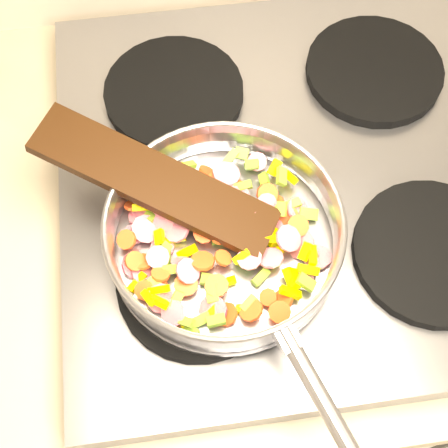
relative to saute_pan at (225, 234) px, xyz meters
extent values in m
cube|color=#939399|center=(0.10, 0.10, -0.07)|extent=(0.60, 0.60, 0.04)
cylinder|color=black|center=(-0.04, -0.04, -0.04)|extent=(0.19, 0.19, 0.02)
cylinder|color=black|center=(0.24, -0.04, -0.04)|extent=(0.19, 0.19, 0.02)
cylinder|color=black|center=(-0.04, 0.24, -0.04)|extent=(0.19, 0.19, 0.02)
cylinder|color=black|center=(0.24, 0.24, -0.04)|extent=(0.19, 0.19, 0.02)
cylinder|color=#9E9EA5|center=(0.00, 0.00, -0.03)|extent=(0.27, 0.27, 0.01)
torus|color=#9E9EA5|center=(0.00, 0.00, 0.00)|extent=(0.31, 0.31, 0.06)
torus|color=#9E9EA5|center=(0.00, 0.00, 0.03)|extent=(0.27, 0.27, 0.01)
cylinder|color=#9E9EA5|center=(0.07, -0.21, 0.02)|extent=(0.08, 0.19, 0.02)
cube|color=#9E9EA5|center=(0.05, -0.13, 0.02)|extent=(0.03, 0.04, 0.02)
cylinder|color=red|center=(0.05, -0.03, -0.01)|extent=(0.04, 0.04, 0.02)
cylinder|color=red|center=(0.01, 0.06, -0.01)|extent=(0.03, 0.04, 0.02)
cube|color=#FFF000|center=(-0.07, 0.01, -0.01)|extent=(0.01, 0.02, 0.01)
cylinder|color=red|center=(0.10, -0.03, -0.02)|extent=(0.04, 0.04, 0.01)
cylinder|color=red|center=(0.05, 0.04, -0.01)|extent=(0.03, 0.03, 0.02)
cube|color=#FFF000|center=(0.10, -0.03, -0.01)|extent=(0.01, 0.02, 0.01)
cylinder|color=red|center=(0.06, 0.01, -0.02)|extent=(0.04, 0.04, 0.01)
cylinder|color=red|center=(0.07, -0.01, 0.00)|extent=(0.03, 0.03, 0.02)
cube|color=#FFF000|center=(0.05, 0.01, -0.02)|extent=(0.02, 0.02, 0.02)
cylinder|color=red|center=(0.02, 0.00, -0.02)|extent=(0.04, 0.04, 0.02)
cube|color=#FFF000|center=(-0.08, -0.05, -0.01)|extent=(0.03, 0.01, 0.02)
cylinder|color=#FD5420|center=(-0.01, 0.02, -0.01)|extent=(0.03, 0.03, 0.02)
cylinder|color=#FD5420|center=(-0.08, -0.03, -0.01)|extent=(0.03, 0.03, 0.01)
cube|color=#7EB12F|center=(-0.03, -0.04, -0.02)|extent=(0.02, 0.02, 0.01)
cylinder|color=red|center=(-0.07, 0.03, -0.01)|extent=(0.03, 0.02, 0.03)
cube|color=#7EB12F|center=(0.07, 0.03, -0.01)|extent=(0.02, 0.02, 0.01)
cube|color=#7EB12F|center=(0.02, 0.10, -0.01)|extent=(0.02, 0.02, 0.01)
cylinder|color=#FD5420|center=(-0.01, -0.02, -0.01)|extent=(0.03, 0.03, 0.01)
cube|color=#7EB12F|center=(0.06, 0.08, -0.02)|extent=(0.01, 0.02, 0.01)
cylinder|color=#FD5420|center=(-0.03, -0.02, -0.01)|extent=(0.04, 0.04, 0.02)
cube|color=#7EB12F|center=(-0.04, -0.09, -0.02)|extent=(0.03, 0.02, 0.01)
cube|color=#7EB12F|center=(0.03, 0.05, -0.02)|extent=(0.03, 0.02, 0.01)
cylinder|color=red|center=(0.01, 0.08, 0.00)|extent=(0.04, 0.04, 0.01)
cylinder|color=red|center=(-0.08, 0.08, -0.01)|extent=(0.03, 0.03, 0.01)
cylinder|color=red|center=(-0.10, -0.03, -0.02)|extent=(0.03, 0.03, 0.02)
cylinder|color=red|center=(0.00, 0.04, -0.01)|extent=(0.04, 0.04, 0.02)
cube|color=#7EB12F|center=(0.10, 0.02, -0.02)|extent=(0.03, 0.02, 0.02)
cylinder|color=red|center=(-0.05, -0.03, -0.01)|extent=(0.04, 0.04, 0.02)
cube|color=#FFF000|center=(-0.03, -0.08, -0.02)|extent=(0.03, 0.02, 0.02)
cube|color=#FFF000|center=(-0.04, 0.00, -0.02)|extent=(0.03, 0.01, 0.02)
cube|color=#7EB12F|center=(-0.02, -0.06, -0.01)|extent=(0.01, 0.02, 0.01)
cube|color=#FFF000|center=(-0.08, -0.07, 0.00)|extent=(0.02, 0.02, 0.01)
cylinder|color=#FD5420|center=(0.05, 0.03, -0.02)|extent=(0.03, 0.03, 0.02)
cube|color=#FFF000|center=(0.00, -0.05, -0.02)|extent=(0.02, 0.01, 0.01)
cube|color=#7EB12F|center=(0.08, 0.03, -0.01)|extent=(0.02, 0.02, 0.01)
cylinder|color=red|center=(-0.10, 0.03, -0.02)|extent=(0.04, 0.04, 0.01)
cylinder|color=#FD5420|center=(0.00, 0.08, -0.01)|extent=(0.04, 0.04, 0.01)
cylinder|color=#FD5420|center=(0.09, 0.00, -0.01)|extent=(0.04, 0.04, 0.02)
cube|color=#FFF000|center=(-0.04, 0.10, -0.02)|extent=(0.02, 0.02, 0.02)
cylinder|color=red|center=(0.03, 0.03, -0.01)|extent=(0.04, 0.04, 0.02)
cube|color=#FFF000|center=(0.07, -0.06, -0.01)|extent=(0.01, 0.03, 0.02)
cylinder|color=#FD5420|center=(-0.11, 0.01, -0.01)|extent=(0.03, 0.03, 0.02)
cylinder|color=#FD5420|center=(0.05, -0.08, -0.02)|extent=(0.03, 0.03, 0.02)
cube|color=#FFF000|center=(-0.07, 0.04, -0.02)|extent=(0.03, 0.01, 0.02)
cylinder|color=#FD5420|center=(-0.10, -0.01, -0.01)|extent=(0.03, 0.02, 0.02)
cube|color=#7EB12F|center=(0.00, 0.03, -0.01)|extent=(0.02, 0.03, 0.01)
cube|color=#7EB12F|center=(0.02, -0.03, -0.02)|extent=(0.03, 0.03, 0.02)
cube|color=#7EB12F|center=(0.04, 0.11, -0.01)|extent=(0.02, 0.02, 0.01)
cylinder|color=red|center=(0.01, 0.06, -0.01)|extent=(0.04, 0.04, 0.01)
cylinder|color=#FD5420|center=(-0.01, -0.09, -0.02)|extent=(0.03, 0.03, 0.02)
cube|color=#7EB12F|center=(-0.05, -0.09, 0.00)|extent=(0.02, 0.02, 0.01)
cylinder|color=red|center=(-0.08, -0.06, -0.02)|extent=(0.05, 0.05, 0.02)
cube|color=#7EB12F|center=(0.04, 0.03, -0.01)|extent=(0.01, 0.02, 0.01)
cube|color=#FFF000|center=(0.06, -0.03, -0.02)|extent=(0.02, 0.02, 0.01)
cylinder|color=red|center=(-0.05, -0.02, -0.01)|extent=(0.03, 0.03, 0.02)
cylinder|color=#FD5420|center=(-0.05, -0.05, -0.02)|extent=(0.04, 0.04, 0.01)
cube|color=#FFF000|center=(0.01, -0.08, -0.02)|extent=(0.03, 0.01, 0.01)
cube|color=#7EB12F|center=(-0.07, -0.01, -0.02)|extent=(0.02, 0.03, 0.02)
cube|color=#7EB12F|center=(-0.01, 0.01, -0.02)|extent=(0.02, 0.02, 0.02)
cylinder|color=#FD5420|center=(0.10, -0.02, -0.03)|extent=(0.02, 0.02, 0.01)
cylinder|color=#FD5420|center=(0.06, 0.05, -0.01)|extent=(0.03, 0.03, 0.02)
cylinder|color=#FD5420|center=(0.02, 0.07, -0.02)|extent=(0.03, 0.03, 0.02)
cube|color=#7EB12F|center=(0.02, -0.08, -0.02)|extent=(0.02, 0.02, 0.01)
cube|color=#FFF000|center=(0.01, -0.03, -0.01)|extent=(0.02, 0.02, 0.02)
cylinder|color=#FD5420|center=(-0.02, 0.02, -0.02)|extent=(0.03, 0.04, 0.02)
cube|color=#FFF000|center=(-0.09, 0.05, -0.02)|extent=(0.02, 0.02, 0.01)
cylinder|color=red|center=(-0.07, 0.08, -0.02)|extent=(0.03, 0.03, 0.01)
cylinder|color=#FD5420|center=(-0.01, 0.10, -0.02)|extent=(0.02, 0.03, 0.03)
cylinder|color=#FD5420|center=(0.04, -0.08, -0.02)|extent=(0.02, 0.02, 0.01)
cylinder|color=red|center=(0.02, 0.05, -0.01)|extent=(0.04, 0.04, 0.02)
cylinder|color=#FD5420|center=(0.08, 0.02, -0.02)|extent=(0.04, 0.03, 0.02)
cube|color=#7EB12F|center=(-0.08, -0.04, -0.01)|extent=(0.02, 0.02, 0.01)
cube|color=#7EB12F|center=(-0.06, -0.07, 0.00)|extent=(0.02, 0.02, 0.02)
cube|color=#FFF000|center=(-0.09, 0.05, 0.00)|extent=(0.02, 0.01, 0.01)
cylinder|color=red|center=(0.09, -0.02, -0.02)|extent=(0.03, 0.04, 0.02)
cube|color=#7EB12F|center=(-0.06, -0.03, -0.01)|extent=(0.02, 0.01, 0.01)
cube|color=#7EB12F|center=(0.07, 0.02, 0.00)|extent=(0.02, 0.02, 0.02)
cylinder|color=red|center=(0.09, 0.03, -0.02)|extent=(0.04, 0.04, 0.03)
cube|color=#7EB12F|center=(0.05, 0.10, -0.02)|extent=(0.02, 0.02, 0.02)
cylinder|color=#FD5420|center=(0.05, -0.10, -0.01)|extent=(0.03, 0.03, 0.02)
cylinder|color=#FD5420|center=(0.04, 0.03, -0.01)|extent=(0.03, 0.03, 0.02)
cube|color=#FFF000|center=(0.06, -0.01, -0.02)|extent=(0.02, 0.02, 0.02)
cylinder|color=red|center=(-0.09, 0.03, -0.01)|extent=(0.04, 0.04, 0.02)
cylinder|color=red|center=(0.01, 0.04, -0.03)|extent=(0.03, 0.04, 0.03)
cube|color=#7EB12F|center=(0.01, 0.00, -0.01)|extent=(0.01, 0.02, 0.01)
cube|color=#FFF000|center=(0.09, -0.01, -0.02)|extent=(0.02, 0.02, 0.02)
cylinder|color=red|center=(-0.07, 0.00, -0.02)|extent=(0.04, 0.04, 0.01)
cube|color=#7EB12F|center=(-0.02, 0.05, -0.01)|extent=(0.02, 0.02, 0.01)
cylinder|color=red|center=(-0.09, 0.05, -0.02)|extent=(0.04, 0.05, 0.03)
cube|color=#FFF000|center=(0.09, -0.05, -0.01)|extent=(0.03, 0.02, 0.02)
cube|color=#FFF000|center=(-0.03, 0.09, -0.02)|extent=(0.03, 0.01, 0.01)
cube|color=#FFF000|center=(-0.06, 0.01, -0.02)|extent=(0.02, 0.01, 0.01)
cube|color=#FFF000|center=(0.09, 0.07, -0.01)|extent=(0.02, 0.02, 0.01)
cube|color=#7EB12F|center=(0.08, -0.07, -0.01)|extent=(0.03, 0.02, 0.02)
cube|color=#FFF000|center=(0.07, 0.09, -0.01)|extent=(0.02, 0.02, 0.02)
cube|color=#7EB12F|center=(-0.07, -0.01, -0.01)|extent=(0.02, 0.02, 0.01)
cylinder|color=#FD5420|center=(-0.10, -0.01, -0.02)|extent=(0.03, 0.03, 0.01)
cube|color=#FFF000|center=(0.06, -0.08, -0.01)|extent=(0.03, 0.02, 0.02)
cylinder|color=#FD5420|center=(-0.04, 0.05, -0.02)|extent=(0.03, 0.03, 0.02)
cylinder|color=red|center=(0.05, 0.10, -0.02)|extent=(0.03, 0.03, 0.01)
cube|color=#FFF000|center=(0.05, -0.01, -0.01)|extent=(0.02, 0.01, 0.01)
cylinder|color=#FD5420|center=(-0.08, -0.04, -0.02)|extent=(0.03, 0.03, 0.01)
cylinder|color=#FD5420|center=(-0.01, 0.00, -0.01)|extent=(0.03, 0.03, 0.02)
cube|color=#FFF000|center=(-0.10, -0.03, -0.02)|extent=(0.02, 0.02, 0.01)
cylinder|color=red|center=(-0.09, 0.05, -0.02)|extent=(0.03, 0.03, 0.01)
cube|color=#7EB12F|center=(-0.03, 0.11, -0.02)|extent=(0.03, 0.02, 0.02)
cube|color=#7EB12F|center=(0.02, 0.00, -0.02)|extent=(0.02, 0.02, 0.02)
cube|color=#7EB12F|center=(0.03, -0.05, -0.02)|extent=(0.03, 0.02, 0.01)
cylinder|color=#FD5420|center=(-0.02, 0.09, -0.02)|extent=(0.03, 0.03, 0.02)
cylinder|color=#FD5420|center=(0.02, -0.09, -0.01)|extent=(0.03, 0.03, 0.02)
cube|color=#FFF000|center=(0.09, -0.03, 0.00)|extent=(0.02, 0.02, 0.02)
cube|color=#7EB12F|center=(-0.01, 0.03, -0.02)|extent=(0.02, 0.02, 0.02)
cylinder|color=#FD5420|center=(-0.02, -0.06, -0.01)|extent=(0.03, 0.03, 0.01)
cube|color=#7EB12F|center=(-0.02, -0.10, -0.01)|extent=(0.02, 0.01, 0.01)
cube|color=#7EB12F|center=(-0.04, 0.04, -0.01)|extent=(0.02, 0.03, 0.01)
cylinder|color=#FD5420|center=(0.00, 0.07, -0.02)|extent=(0.03, 0.03, 0.02)
cube|color=#7EB12F|center=(-0.05, -0.10, -0.02)|extent=(0.02, 0.02, 0.01)
cylinder|color=red|center=(-0.02, -0.08, -0.02)|extent=(0.04, 0.05, 0.03)
cube|color=#7EB12F|center=(0.08, 0.07, 0.00)|extent=(0.02, 0.03, 0.01)
cylinder|color=red|center=(-0.08, -0.01, -0.01)|extent=(0.03, 0.03, 0.02)
cylinder|color=#FD5420|center=(-0.02, 0.01, -0.01)|extent=(0.04, 0.04, 0.01)
cylinder|color=red|center=(0.02, -0.03, -0.01)|extent=(0.04, 0.04, 0.01)
cylinder|color=#FD5420|center=(0.07, 0.04, -0.02)|extent=(0.03, 0.03, 0.02)
cube|color=#FFF000|center=(-0.09, -0.06, 0.00)|extent=(0.02, 0.02, 0.01)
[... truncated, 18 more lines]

